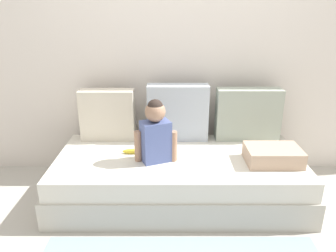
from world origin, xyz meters
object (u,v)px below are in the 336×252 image
throw_pillow_right (248,114)px  banana (134,151)px  toddler (156,132)px  couch (179,177)px  throw_pillow_left (108,115)px  folded_blanket (273,155)px  throw_pillow_center (178,112)px

throw_pillow_right → banana: bearing=-162.1°
throw_pillow_right → toddler: toddler is taller
toddler → throw_pillow_right: bearing=29.0°
couch → throw_pillow_right: 0.82m
throw_pillow_left → throw_pillow_right: 1.22m
banana → folded_blanket: (1.06, -0.15, 0.04)m
throw_pillow_left → throw_pillow_center: throw_pillow_center is taller
banana → toddler: bearing=-33.0°
throw_pillow_right → folded_blanket: 0.51m
couch → folded_blanket: size_ratio=4.91×
throw_pillow_center → toddler: size_ratio=1.08×
throw_pillow_left → toddler: 0.61m
couch → throw_pillow_left: throw_pillow_left is taller
couch → throw_pillow_right: size_ratio=3.57×
toddler → folded_blanket: toddler is taller
couch → toddler: (-0.18, -0.08, 0.42)m
banana → folded_blanket: folded_blanket is taller
folded_blanket → throw_pillow_right: bearing=101.2°
couch → folded_blanket: bearing=-9.2°
folded_blanket → toddler: bearing=177.9°
throw_pillow_right → toddler: 0.90m
banana → throw_pillow_left: bearing=128.0°
throw_pillow_left → folded_blanket: 1.40m
banana → couch: bearing=-6.4°
couch → banana: 0.42m
couch → folded_blanket: folded_blanket is taller
throw_pillow_right → toddler: bearing=-151.0°
couch → throw_pillow_center: bearing=90.0°
throw_pillow_center → banana: throw_pillow_center is taller
throw_pillow_right → banana: size_ratio=3.24×
throw_pillow_center → toddler: 0.47m
couch → throw_pillow_left: 0.81m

